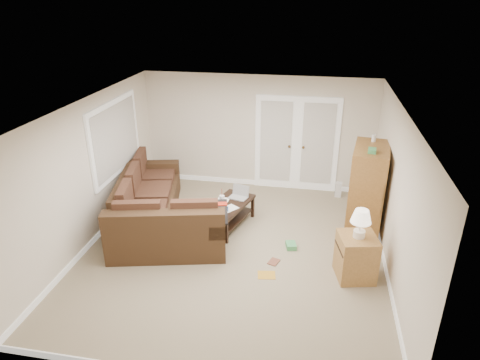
% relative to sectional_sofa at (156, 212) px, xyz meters
% --- Properties ---
extents(floor, '(5.50, 5.50, 0.00)m').
position_rel_sectional_sofa_xyz_m(floor, '(1.54, -0.43, -0.36)').
color(floor, gray).
rests_on(floor, ground).
extents(ceiling, '(5.00, 5.50, 0.02)m').
position_rel_sectional_sofa_xyz_m(ceiling, '(1.54, -0.43, 2.14)').
color(ceiling, silver).
rests_on(ceiling, wall_back).
extents(wall_left, '(0.02, 5.50, 2.50)m').
position_rel_sectional_sofa_xyz_m(wall_left, '(-0.96, -0.43, 0.89)').
color(wall_left, silver).
rests_on(wall_left, floor).
extents(wall_right, '(0.02, 5.50, 2.50)m').
position_rel_sectional_sofa_xyz_m(wall_right, '(4.04, -0.43, 0.89)').
color(wall_right, silver).
rests_on(wall_right, floor).
extents(wall_back, '(5.00, 0.02, 2.50)m').
position_rel_sectional_sofa_xyz_m(wall_back, '(1.54, 2.32, 0.89)').
color(wall_back, silver).
rests_on(wall_back, floor).
extents(wall_front, '(5.00, 0.02, 2.50)m').
position_rel_sectional_sofa_xyz_m(wall_front, '(1.54, -3.18, 0.89)').
color(wall_front, silver).
rests_on(wall_front, floor).
extents(baseboards, '(5.00, 5.50, 0.10)m').
position_rel_sectional_sofa_xyz_m(baseboards, '(1.54, -0.43, -0.31)').
color(baseboards, white).
rests_on(baseboards, floor).
extents(french_doors, '(1.80, 0.05, 2.13)m').
position_rel_sectional_sofa_xyz_m(french_doors, '(2.39, 2.28, 0.67)').
color(french_doors, white).
rests_on(french_doors, floor).
extents(window_left, '(0.05, 1.92, 1.42)m').
position_rel_sectional_sofa_xyz_m(window_left, '(-0.92, 0.57, 1.19)').
color(window_left, white).
rests_on(window_left, wall_left).
extents(sectional_sofa, '(2.60, 3.12, 0.92)m').
position_rel_sectional_sofa_xyz_m(sectional_sofa, '(0.00, 0.00, 0.00)').
color(sectional_sofa, '#3F2918').
rests_on(sectional_sofa, floor).
extents(coffee_table, '(0.89, 1.28, 0.79)m').
position_rel_sectional_sofa_xyz_m(coffee_table, '(1.29, 0.36, -0.10)').
color(coffee_table, black).
rests_on(coffee_table, floor).
extents(tv_armoire, '(0.71, 1.12, 1.80)m').
position_rel_sectional_sofa_xyz_m(tv_armoire, '(3.74, 0.54, 0.49)').
color(tv_armoire, '#93612D').
rests_on(tv_armoire, floor).
extents(side_cabinet, '(0.66, 0.66, 1.17)m').
position_rel_sectional_sofa_xyz_m(side_cabinet, '(3.53, -0.82, 0.06)').
color(side_cabinet, '#A1723B').
rests_on(side_cabinet, floor).
extents(space_heater, '(0.14, 0.11, 0.33)m').
position_rel_sectional_sofa_xyz_m(space_heater, '(3.35, 2.02, -0.20)').
color(space_heater, white).
rests_on(space_heater, floor).
extents(floor_magazine, '(0.31, 0.26, 0.01)m').
position_rel_sectional_sofa_xyz_m(floor_magazine, '(2.18, -1.04, -0.36)').
color(floor_magazine, gold).
rests_on(floor_magazine, floor).
extents(floor_greenbox, '(0.21, 0.25, 0.09)m').
position_rel_sectional_sofa_xyz_m(floor_greenbox, '(2.50, -0.19, -0.32)').
color(floor_greenbox, '#469B58').
rests_on(floor_greenbox, floor).
extents(floor_book, '(0.21, 0.25, 0.02)m').
position_rel_sectional_sofa_xyz_m(floor_book, '(2.18, -0.65, -0.35)').
color(floor_book, brown).
rests_on(floor_book, floor).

